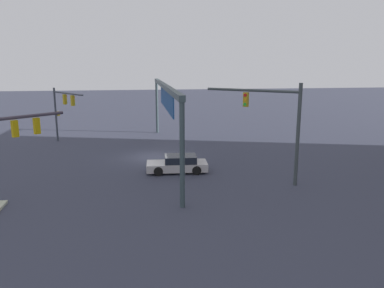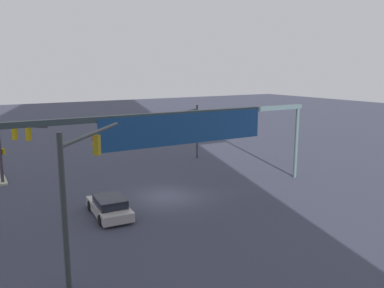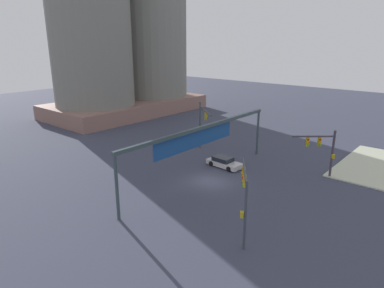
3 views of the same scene
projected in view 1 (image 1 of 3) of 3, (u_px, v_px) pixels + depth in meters
The scene contains 6 objects.
ground_plane at pixel (152, 157), 31.10m from camera, with size 169.04×169.04×0.00m, color #383B4D.
traffic_signal_near_corner at pixel (276, 116), 23.71m from camera, with size 4.20×5.12×6.49m.
traffic_signal_opposite_side at pixel (63, 105), 35.67m from camera, with size 5.21×3.52×5.34m.
traffic_signal_cross_street at pixel (6, 141), 20.53m from camera, with size 3.17×3.87×5.33m.
overhead_sign_gantry at pixel (165, 96), 30.54m from camera, with size 23.22×0.43×6.06m.
sedan_car_approaching at pixel (178, 164), 26.73m from camera, with size 2.13×4.42×1.21m.
Camera 1 is at (30.33, -1.25, 7.60)m, focal length 34.81 mm.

